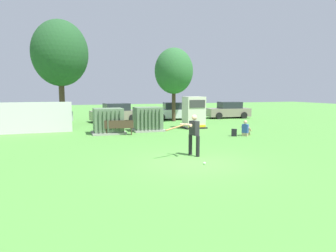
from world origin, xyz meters
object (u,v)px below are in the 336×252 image
Objects in this scene: transformer_west at (108,121)px; seated_spectator at (246,130)px; batter at (193,133)px; transformer_mid_west at (148,119)px; generator_enclosure at (194,113)px; sports_ball at (205,163)px; parked_car_leftmost at (46,115)px; backpack at (234,133)px; parked_car_rightmost at (228,110)px; park_bench at (119,126)px; parked_car_right_of_center at (174,112)px; parked_car_left_of_center at (115,113)px.

transformer_west is 2.18× the size of seated_spectator.
batter reaches higher than transformer_west.
generator_enclosure is (3.57, 0.32, 0.35)m from transformer_mid_west.
parked_car_leftmost reaches higher than sports_ball.
parked_car_rightmost is (5.81, 10.48, 0.54)m from backpack.
parked_car_leftmost is at bearing 119.16° from park_bench.
generator_enclosure is at bearing 65.72° from batter.
seated_spectator is at bearing -43.42° from parked_car_leftmost.
parked_car_right_of_center is at bearing 82.41° from generator_enclosure.
generator_enclosure is 4.50m from backpack.
generator_enclosure is at bearing -53.94° from parked_car_left_of_center.
parked_car_left_of_center is 11.23m from parked_car_rightmost.
transformer_mid_west is 3.60m from generator_enclosure.
parked_car_leftmost is at bearing 118.69° from transformer_west.
parked_car_rightmost is (12.30, 7.70, 0.22)m from park_bench.
sports_ball is at bearing -69.03° from parked_car_leftmost.
backpack is at bearing -44.97° from parked_car_leftmost.
transformer_mid_west is 2.54m from park_bench.
backpack is at bearing -27.14° from transformer_west.
batter is 16.64m from parked_car_leftmost.
backpack is 0.10× the size of parked_car_leftmost.
sports_ball is 17.97m from parked_car_leftmost.
parked_car_leftmost is (-4.13, 7.54, -0.04)m from transformer_west.
parked_car_right_of_center and parked_car_rightmost have the same top height.
batter is 6.18m from backpack.
parked_car_right_of_center is (0.15, 10.91, 0.54)m from backpack.
parked_car_rightmost is (16.97, -0.67, 0.00)m from parked_car_leftmost.
parked_car_leftmost reaches higher than seated_spectator.
batter is at bearing -74.22° from park_bench.
batter is 6.65m from seated_spectator.
parked_car_right_of_center is (6.64, 8.13, 0.22)m from park_bench.
sports_ball is (2.30, -9.22, -0.74)m from transformer_west.
parked_car_left_of_center is (5.74, -0.36, 0.00)m from parked_car_leftmost.
batter is 1.78m from sports_ball.
transformer_mid_west is at bearing 29.71° from park_bench.
seated_spectator is (1.47, -4.46, -0.76)m from generator_enclosure.
transformer_mid_west is 8.15m from batter.
batter reaches higher than parked_car_rightmost.
park_bench is 7.79m from seated_spectator.
seated_spectator is (5.28, 4.00, -0.60)m from batter.
park_bench is 7.17m from batter.
parked_car_right_of_center is 5.68m from parked_car_rightmost.
backpack is 0.10× the size of parked_car_left_of_center.
batter reaches higher than sports_ball.
transformer_west and parked_car_leftmost have the same top height.
seated_spectator is at bearing -25.57° from transformer_west.
transformer_west is at bearing 123.18° from park_bench.
generator_enclosure is 8.97m from parked_car_rightmost.
transformer_west is at bearing -151.85° from parked_car_rightmost.
parked_car_right_of_center is at bearing 1.27° from parked_car_left_of_center.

